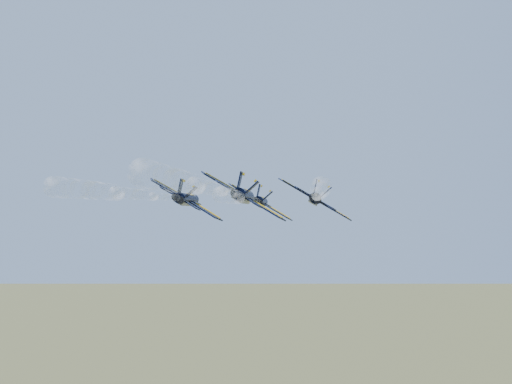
# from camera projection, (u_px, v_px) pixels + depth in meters

# --- Properties ---
(jet_lead) EXTENTS (10.12, 14.63, 5.69)m
(jet_lead) POSITION_uv_depth(u_px,v_px,m) (261.00, 202.00, 110.89)
(jet_lead) COLOR black
(jet_left) EXTENTS (10.12, 14.63, 5.69)m
(jet_left) POSITION_uv_depth(u_px,v_px,m) (187.00, 199.00, 96.92)
(jet_left) COLOR black
(jet_right) EXTENTS (10.12, 14.63, 5.69)m
(jet_right) POSITION_uv_depth(u_px,v_px,m) (315.00, 199.00, 97.33)
(jet_right) COLOR black
(jet_slot) EXTENTS (10.12, 14.63, 5.69)m
(jet_slot) POSITION_uv_depth(u_px,v_px,m) (244.00, 196.00, 83.33)
(jet_slot) COLOR black
(smoke_trail_lead) EXTENTS (2.73, 44.78, 1.94)m
(smoke_trail_lead) POSITION_uv_depth(u_px,v_px,m) (241.00, 193.00, 76.98)
(smoke_trail_lead) COLOR white
(smoke_trail_left) EXTENTS (2.73, 44.78, 1.94)m
(smoke_trail_left) POSITION_uv_depth(u_px,v_px,m) (123.00, 188.00, 63.00)
(smoke_trail_left) COLOR white
(smoke_trail_right) EXTENTS (2.73, 44.78, 1.94)m
(smoke_trail_right) POSITION_uv_depth(u_px,v_px,m) (319.00, 188.00, 63.41)
(smoke_trail_right) COLOR white
(smoke_trail_slot) EXTENTS (2.73, 44.78, 1.94)m
(smoke_trail_slot) POSITION_uv_depth(u_px,v_px,m) (201.00, 179.00, 49.41)
(smoke_trail_slot) COLOR white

